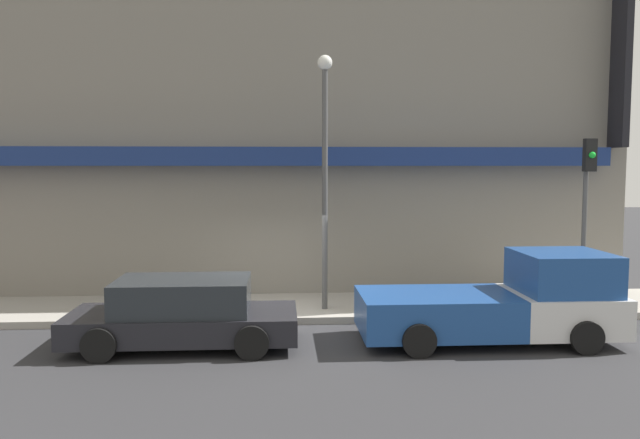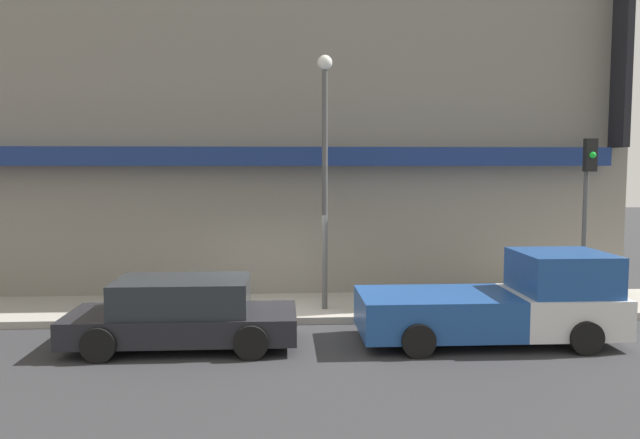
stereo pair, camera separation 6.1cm
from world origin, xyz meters
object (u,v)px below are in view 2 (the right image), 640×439
street_lamp (325,154)px  parked_car (183,313)px  pickup_truck (504,303)px  fire_hydrant (364,300)px  traffic_light (587,193)px

street_lamp → parked_car: bearing=-140.9°
pickup_truck → fire_hydrant: (-2.70, 2.10, -0.35)m
parked_car → street_lamp: bearing=38.4°
fire_hydrant → street_lamp: 3.65m
pickup_truck → street_lamp: size_ratio=0.87×
parked_car → fire_hydrant: parked_car is taller
street_lamp → fire_hydrant: bearing=-23.1°
parked_car → traffic_light: 10.08m
fire_hydrant → street_lamp: size_ratio=0.10×
fire_hydrant → traffic_light: bearing=1.5°
parked_car → fire_hydrant: size_ratio=7.80×
street_lamp → pickup_truck: bearing=-34.5°
pickup_truck → traffic_light: size_ratio=1.28×
traffic_light → fire_hydrant: bearing=-178.5°
pickup_truck → fire_hydrant: bearing=139.9°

